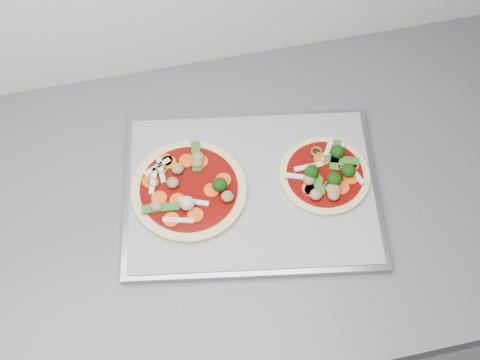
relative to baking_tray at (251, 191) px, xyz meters
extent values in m
cube|color=#B4B4B2|center=(0.51, -0.01, -0.48)|extent=(3.60, 0.60, 0.86)
cube|color=gray|center=(0.00, 0.00, 0.00)|extent=(0.45, 0.37, 0.01)
cube|color=gray|center=(0.00, 0.00, 0.01)|extent=(0.43, 0.34, 0.00)
cylinder|color=#F0DA8D|center=(-0.10, 0.01, 0.01)|extent=(0.22, 0.22, 0.01)
cylinder|color=#6D0408|center=(-0.10, 0.01, 0.02)|extent=(0.19, 0.19, 0.00)
cylinder|color=#FC3905|center=(-0.13, 0.07, 0.02)|extent=(0.03, 0.03, 0.00)
cylinder|color=#FC3905|center=(-0.15, 0.00, 0.02)|extent=(0.03, 0.03, 0.00)
cube|color=beige|center=(-0.13, -0.04, 0.02)|extent=(0.05, 0.02, 0.00)
cylinder|color=#FC3905|center=(-0.07, 0.06, 0.02)|extent=(0.04, 0.04, 0.00)
ellipsoid|color=olive|center=(-0.12, 0.03, 0.03)|extent=(0.02, 0.02, 0.01)
cube|color=beige|center=(-0.15, -0.01, 0.02)|extent=(0.05, 0.01, 0.00)
torus|color=#334C14|center=(-0.15, 0.03, 0.02)|extent=(0.03, 0.03, 0.00)
cylinder|color=#FC3905|center=(-0.12, 0.07, 0.02)|extent=(0.03, 0.03, 0.00)
cylinder|color=#FC3905|center=(-0.13, -0.04, 0.02)|extent=(0.03, 0.03, 0.00)
ellipsoid|color=#123608|center=(-0.05, 0.00, 0.03)|extent=(0.03, 0.03, 0.02)
cylinder|color=#FC3905|center=(-0.06, 0.00, 0.02)|extent=(0.03, 0.03, 0.00)
cylinder|color=#FC3905|center=(-0.09, 0.06, 0.02)|extent=(0.03, 0.03, 0.00)
cylinder|color=#FC3905|center=(-0.04, 0.02, 0.02)|extent=(0.03, 0.03, 0.00)
ellipsoid|color=olive|center=(-0.04, -0.02, 0.03)|extent=(0.02, 0.02, 0.01)
cube|color=beige|center=(-0.10, -0.01, 0.02)|extent=(0.05, 0.03, 0.00)
cube|color=#336520|center=(-0.08, 0.07, 0.02)|extent=(0.02, 0.06, 0.00)
cube|color=beige|center=(-0.15, 0.04, 0.02)|extent=(0.02, 0.05, 0.00)
cube|color=#336520|center=(-0.15, -0.01, 0.02)|extent=(0.06, 0.02, 0.00)
cylinder|color=#FC3905|center=(-0.12, -0.01, 0.02)|extent=(0.03, 0.03, 0.00)
ellipsoid|color=olive|center=(-0.11, 0.05, 0.03)|extent=(0.03, 0.03, 0.01)
torus|color=#334C14|center=(-0.14, 0.06, 0.02)|extent=(0.03, 0.03, 0.00)
cube|color=beige|center=(-0.14, 0.05, 0.02)|extent=(0.01, 0.05, 0.00)
cylinder|color=#FC3905|center=(-0.16, 0.04, 0.02)|extent=(0.03, 0.03, 0.00)
ellipsoid|color=olive|center=(-0.15, -0.01, 0.03)|extent=(0.03, 0.03, 0.01)
cube|color=beige|center=(-0.14, 0.06, 0.02)|extent=(0.05, 0.03, 0.00)
ellipsoid|color=olive|center=(-0.07, 0.06, 0.03)|extent=(0.02, 0.02, 0.01)
ellipsoid|color=olive|center=(-0.08, 0.05, 0.03)|extent=(0.02, 0.02, 0.01)
ellipsoid|color=#BEB293|center=(-0.11, -0.02, 0.03)|extent=(0.03, 0.03, 0.02)
cylinder|color=#FC3905|center=(-0.10, -0.04, 0.02)|extent=(0.04, 0.04, 0.00)
cylinder|color=#F0DA8D|center=(0.12, 0.00, 0.01)|extent=(0.19, 0.19, 0.01)
cylinder|color=#6D0408|center=(0.12, 0.00, 0.02)|extent=(0.16, 0.16, 0.00)
cube|color=#336520|center=(0.15, 0.01, 0.02)|extent=(0.06, 0.03, 0.00)
ellipsoid|color=#123608|center=(0.10, 0.00, 0.03)|extent=(0.03, 0.03, 0.02)
cube|color=#336520|center=(0.15, 0.02, 0.02)|extent=(0.04, 0.06, 0.00)
ellipsoid|color=#123608|center=(0.15, 0.03, 0.03)|extent=(0.03, 0.03, 0.02)
torus|color=#334C14|center=(0.12, -0.03, 0.02)|extent=(0.03, 0.03, 0.00)
ellipsoid|color=olive|center=(0.09, -0.01, 0.03)|extent=(0.02, 0.02, 0.01)
cylinder|color=#FC3905|center=(0.10, -0.02, 0.02)|extent=(0.03, 0.03, 0.00)
ellipsoid|color=olive|center=(0.12, -0.04, 0.03)|extent=(0.03, 0.03, 0.01)
cylinder|color=#FC3905|center=(0.12, 0.02, 0.02)|extent=(0.03, 0.03, 0.00)
ellipsoid|color=olive|center=(0.12, -0.05, 0.03)|extent=(0.03, 0.03, 0.01)
ellipsoid|color=olive|center=(0.09, -0.04, 0.03)|extent=(0.03, 0.03, 0.01)
cylinder|color=#FC3905|center=(0.10, -0.01, 0.02)|extent=(0.03, 0.03, 0.00)
cube|color=#336520|center=(0.10, -0.01, 0.02)|extent=(0.02, 0.06, 0.00)
cube|color=beige|center=(0.14, 0.04, 0.02)|extent=(0.03, 0.04, 0.00)
ellipsoid|color=#123608|center=(0.16, -0.01, 0.03)|extent=(0.03, 0.03, 0.02)
cube|color=beige|center=(0.08, 0.00, 0.02)|extent=(0.05, 0.02, 0.00)
cube|color=beige|center=(0.15, 0.03, 0.02)|extent=(0.02, 0.05, 0.00)
cylinder|color=#FC3905|center=(0.16, 0.00, 0.02)|extent=(0.04, 0.04, 0.00)
cylinder|color=#FC3905|center=(0.16, -0.02, 0.02)|extent=(0.03, 0.03, 0.00)
torus|color=#334C14|center=(0.12, 0.04, 0.02)|extent=(0.02, 0.02, 0.00)
cube|color=beige|center=(0.15, 0.03, 0.02)|extent=(0.04, 0.04, 0.00)
torus|color=#334C14|center=(0.14, 0.00, 0.02)|extent=(0.03, 0.03, 0.00)
ellipsoid|color=olive|center=(0.13, -0.04, 0.03)|extent=(0.02, 0.02, 0.01)
cylinder|color=#FC3905|center=(0.17, 0.00, 0.02)|extent=(0.03, 0.03, 0.00)
cube|color=beige|center=(0.10, 0.01, 0.02)|extent=(0.05, 0.01, 0.00)
cube|color=beige|center=(0.17, -0.01, 0.02)|extent=(0.02, 0.05, 0.00)
cylinder|color=#FC3905|center=(0.14, -0.04, 0.02)|extent=(0.03, 0.03, 0.00)
cylinder|color=#FC3905|center=(0.09, -0.03, 0.02)|extent=(0.03, 0.03, 0.00)
cylinder|color=#FC3905|center=(0.09, -0.03, 0.02)|extent=(0.04, 0.04, 0.00)
ellipsoid|color=#123608|center=(0.13, -0.02, 0.03)|extent=(0.03, 0.03, 0.02)
camera|label=1|loc=(-0.13, -0.52, 0.94)|focal=50.00mm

